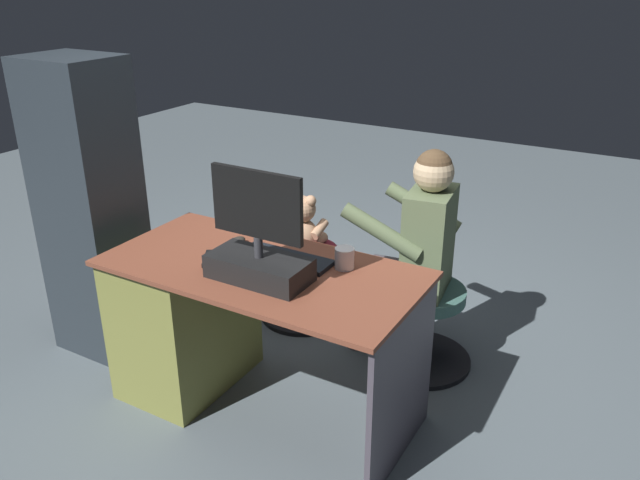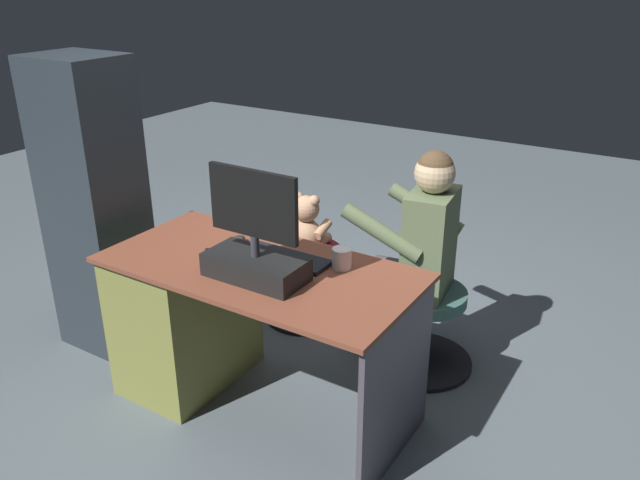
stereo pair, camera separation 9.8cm
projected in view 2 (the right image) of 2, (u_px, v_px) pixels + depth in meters
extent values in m
plane|color=#535F65|center=(309.00, 365.00, 3.30)|extent=(10.00, 10.00, 0.00)
cube|color=brown|center=(259.00, 268.00, 2.71)|extent=(1.38, 0.68, 0.02)
cube|color=olive|center=(186.00, 314.00, 3.08)|extent=(0.44, 0.62, 0.71)
cube|color=#46404A|center=(396.00, 389.00, 2.53)|extent=(0.02, 0.61, 0.71)
cube|color=black|center=(256.00, 267.00, 2.58)|extent=(0.42, 0.21, 0.10)
cylinder|color=#333338|center=(255.00, 246.00, 2.54)|extent=(0.04, 0.04, 0.09)
cube|color=black|center=(253.00, 204.00, 2.47)|extent=(0.41, 0.02, 0.28)
cube|color=#19598C|center=(255.00, 202.00, 2.48)|extent=(0.38, 0.00, 0.25)
cube|color=black|center=(284.00, 257.00, 2.76)|extent=(0.42, 0.14, 0.02)
ellipsoid|color=#2F2C26|center=(237.00, 240.00, 2.91)|extent=(0.06, 0.10, 0.04)
cylinder|color=white|center=(342.00, 259.00, 2.66)|extent=(0.08, 0.08, 0.09)
cube|color=black|center=(208.00, 257.00, 2.76)|extent=(0.12, 0.15, 0.02)
cylinder|color=black|center=(307.00, 313.00, 3.77)|extent=(0.50, 0.50, 0.03)
cylinder|color=gray|center=(307.00, 285.00, 3.70)|extent=(0.04, 0.04, 0.34)
cylinder|color=maroon|center=(307.00, 254.00, 3.62)|extent=(0.40, 0.40, 0.06)
ellipsoid|color=tan|center=(306.00, 234.00, 3.57)|extent=(0.18, 0.15, 0.18)
sphere|color=tan|center=(306.00, 209.00, 3.51)|extent=(0.15, 0.15, 0.15)
sphere|color=beige|center=(312.00, 207.00, 3.56)|extent=(0.06, 0.06, 0.06)
sphere|color=tan|center=(314.00, 201.00, 3.46)|extent=(0.06, 0.06, 0.06)
sphere|color=tan|center=(298.00, 197.00, 3.51)|extent=(0.06, 0.06, 0.06)
cylinder|color=tan|center=(323.00, 229.00, 3.54)|extent=(0.05, 0.14, 0.09)
cylinder|color=tan|center=(296.00, 223.00, 3.62)|extent=(0.05, 0.14, 0.09)
cylinder|color=tan|center=(323.00, 240.00, 3.65)|extent=(0.06, 0.11, 0.06)
cylinder|color=tan|center=(309.00, 237.00, 3.70)|extent=(0.06, 0.11, 0.06)
cylinder|color=black|center=(421.00, 361.00, 3.32)|extent=(0.52, 0.52, 0.03)
cylinder|color=gray|center=(423.00, 330.00, 3.24)|extent=(0.04, 0.04, 0.34)
cylinder|color=#3C635B|center=(426.00, 296.00, 3.16)|extent=(0.41, 0.41, 0.06)
cube|color=#596746|center=(430.00, 243.00, 3.05)|extent=(0.24, 0.34, 0.52)
sphere|color=tan|center=(435.00, 173.00, 2.91)|extent=(0.19, 0.19, 0.19)
sphere|color=#4F3A26|center=(435.00, 169.00, 2.90)|extent=(0.17, 0.17, 0.17)
cylinder|color=#596746|center=(382.00, 233.00, 2.96)|extent=(0.41, 0.13, 0.24)
cylinder|color=#596746|center=(426.00, 210.00, 3.24)|extent=(0.41, 0.13, 0.24)
cylinder|color=#423D43|center=(388.00, 283.00, 3.18)|extent=(0.35, 0.15, 0.11)
cylinder|color=#423D43|center=(359.00, 313.00, 3.37)|extent=(0.10, 0.10, 0.43)
cylinder|color=#423D43|center=(407.00, 271.00, 3.31)|extent=(0.35, 0.15, 0.11)
cylinder|color=#423D43|center=(378.00, 300.00, 3.50)|extent=(0.10, 0.10, 0.43)
cube|color=#262E34|center=(95.00, 209.00, 3.24)|extent=(0.44, 0.36, 1.53)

